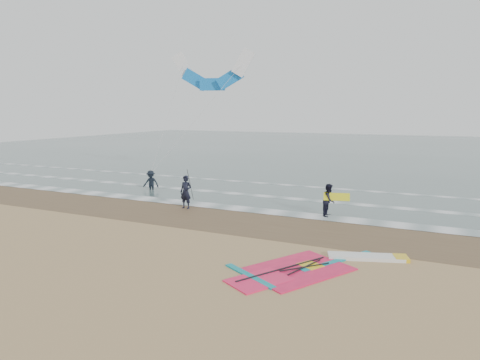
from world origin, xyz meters
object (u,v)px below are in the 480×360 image
at_px(windsurf_rig, 317,266).
at_px(surf_kite, 212,74).
at_px(person_walking, 329,200).
at_px(person_standing, 186,192).
at_px(person_wading, 151,178).

xyz_separation_m(windsurf_rig, surf_kite, (-11.83, 14.36, 7.95)).
height_order(windsurf_rig, person_walking, person_walking).
relative_size(person_standing, surf_kite, 0.21).
height_order(person_wading, surf_kite, surf_kite).
bearing_deg(surf_kite, person_wading, -114.88).
distance_m(person_walking, surf_kite, 14.49).
bearing_deg(surf_kite, windsurf_rig, -50.51).
xyz_separation_m(person_wading, surf_kite, (2.22, 4.79, 7.14)).
xyz_separation_m(person_walking, surf_kite, (-10.49, 6.98, 7.14)).
relative_size(person_walking, surf_kite, 0.20).
bearing_deg(person_walking, person_wading, 83.28).
bearing_deg(surf_kite, person_walking, -33.64).
relative_size(person_standing, person_wading, 1.09).
height_order(person_standing, surf_kite, surf_kite).
height_order(windsurf_rig, person_wading, person_wading).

